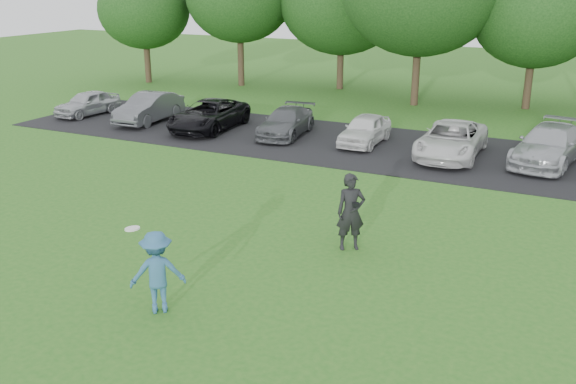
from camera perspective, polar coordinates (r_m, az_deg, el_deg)
ground at (r=12.33m, az=-7.28°, el=-10.46°), size 100.00×100.00×0.00m
parking_lot at (r=23.51m, az=10.23°, el=3.69°), size 32.00×6.50×0.03m
frisbee_player at (r=12.13m, az=-11.54°, el=-6.98°), size 1.17×1.10×1.75m
camera_bystander at (r=14.59m, az=5.60°, el=-1.79°), size 0.78×0.72×1.79m
parked_cars at (r=23.23m, az=11.07°, el=4.98°), size 30.68×5.19×1.25m
tree_row at (r=32.03m, az=18.57°, el=15.85°), size 42.39×9.85×8.64m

